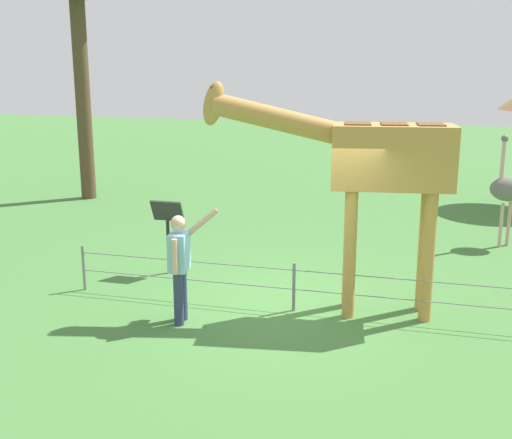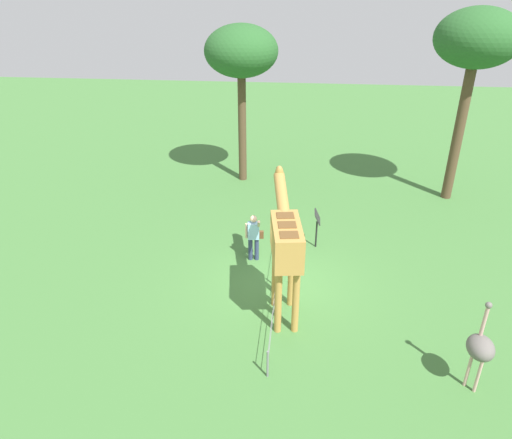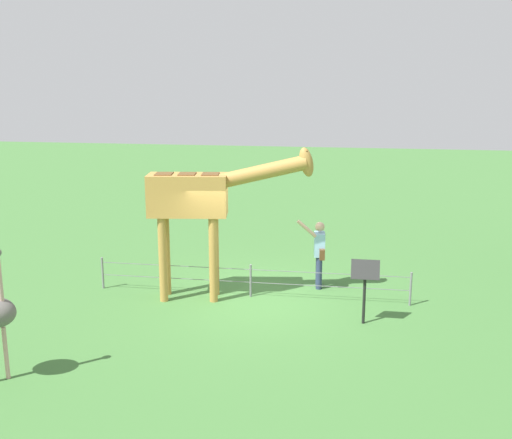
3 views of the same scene
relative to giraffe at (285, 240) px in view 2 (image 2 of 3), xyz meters
The scene contains 8 objects.
ground_plane 2.46m from the giraffe, ahead, with size 60.00×60.00×0.00m, color #427538.
giraffe is the anchor object (origin of this frame).
visitor 3.04m from the giraffe, 23.09° to the left, with size 0.67×0.58×1.67m.
ostrich 4.97m from the giraffe, 118.68° to the right, with size 0.70×0.56×2.25m.
tree_east 11.01m from the giraffe, 37.84° to the right, with size 3.03×3.03×7.27m.
tree_northeast 10.05m from the giraffe, 13.91° to the left, with size 2.97×2.97×6.55m.
info_sign 3.88m from the giraffe, 14.51° to the right, with size 0.56×0.21×1.32m.
wire_fence 2.11m from the giraffe, 12.59° to the left, with size 7.05×0.05×0.75m.
Camera 2 is at (-11.45, -0.46, 8.17)m, focal length 33.14 mm.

